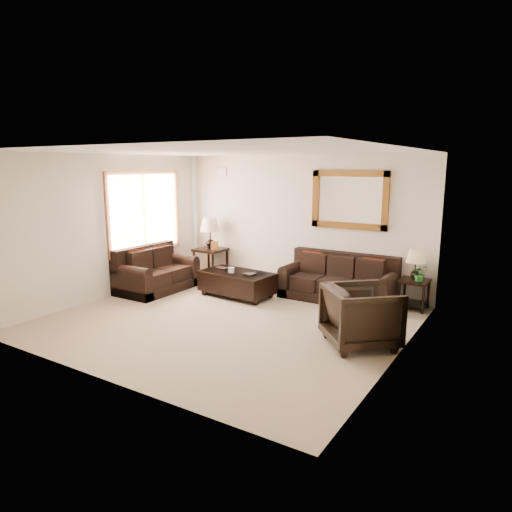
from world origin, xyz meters
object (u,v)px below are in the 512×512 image
Objects in this scene: sofa at (339,283)px; end_table_right at (415,270)px; armchair at (361,313)px; end_table_left at (210,239)px; coffee_table at (237,281)px; loveseat at (155,274)px.

sofa is 1.96× the size of end_table_right.
end_table_right reaches higher than armchair.
armchair reaches higher than sofa.
end_table_left is 1.26× the size of end_table_right.
end_table_right is (1.34, 0.13, 0.39)m from sofa.
armchair reaches higher than coffee_table.
loveseat is 1.74m from coffee_table.
loveseat is 1.69× the size of armchair.
end_table_right is at bearing -48.44° from armchair.
sofa is 1.55× the size of end_table_left.
armchair is at bearing -16.51° from coffee_table.
coffee_table is at bearing -153.89° from sofa.
end_table_left is 1.73m from coffee_table.
end_table_left reaches higher than sofa.
loveseat reaches higher than sofa.
sofa is 2.26m from armchair.
end_table_right is 3.26m from coffee_table.
loveseat reaches higher than coffee_table.
sofa is at bearing -1.24° from end_table_left.
armchair is at bearing -96.18° from end_table_right.
sofa is at bearing -68.30° from loveseat.
coffee_table is (-3.08, -0.98, -0.40)m from end_table_right.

